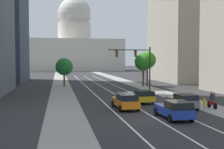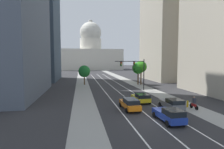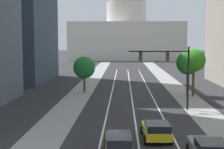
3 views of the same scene
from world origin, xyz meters
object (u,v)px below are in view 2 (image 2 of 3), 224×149
Objects in this scene: car_gray at (172,104)px; street_tree_far_right at (138,68)px; car_orange at (130,104)px; street_tree_near_left at (84,71)px; capitol_building at (91,54)px; car_blue at (169,115)px; traffic_signal_mast at (135,68)px; street_tree_near_right at (141,67)px; fire_hydrant at (187,104)px; cyclist at (194,103)px; car_yellow at (141,98)px.

street_tree_far_right is at bearing -6.86° from car_gray.
street_tree_near_left is at bearing 9.49° from car_orange.
street_tree_far_right is (7.61, -87.78, -7.09)m from capitol_building.
capitol_building is at bearing 3.06° from car_gray.
car_blue reaches higher than car_orange.
car_orange is at bearing -109.48° from traffic_signal_mast.
car_orange is 0.69× the size of traffic_signal_mast.
fire_hydrant is at bearing -93.43° from street_tree_near_right.
street_tree_near_right is at bearing 64.23° from traffic_signal_mast.
car_blue is 7.10m from cyclist.
cyclist is at bearing -86.42° from capitol_building.
cyclist is 0.28× the size of street_tree_far_right.
capitol_building reaches higher than traffic_signal_mast.
street_tree_far_right is at bearing 68.49° from traffic_signal_mast.
traffic_signal_mast is 1.31× the size of street_tree_near_left.
car_blue is 0.66× the size of traffic_signal_mast.
car_yellow is at bearing -1.40° from car_blue.
fire_hydrant is 0.15× the size of street_tree_far_right.
street_tree_near_right is (1.45, 24.16, 4.35)m from fire_hydrant.
traffic_signal_mast reaches higher than street_tree_far_right.
car_yellow is 2.39× the size of cyclist.
cyclist is 25.65m from street_tree_near_right.
car_orange is 8.57m from cyclist.
traffic_signal_mast reaches higher than street_tree_near_right.
street_tree_near_right reaches higher than car_orange.
car_blue is 0.75× the size of street_tree_far_right.
capitol_building is 88.39m from street_tree_far_right.
traffic_signal_mast is (5.27, 14.90, 4.03)m from car_orange.
capitol_building is at bearing -0.39° from cyclist.
car_blue is at bearing 122.57° from cyclist.
capitol_building is 7.10× the size of street_tree_far_right.
cyclist is (2.95, -0.37, 0.05)m from car_gray.
fire_hydrant is 0.14× the size of street_tree_near_right.
fire_hydrant is at bearing -86.49° from capitol_building.
street_tree_far_right is (6.22, 20.64, 3.67)m from car_yellow.
car_gray is 16.25m from traffic_signal_mast.
car_gray is (2.76, -4.55, 0.04)m from car_yellow.
car_orange is at bearing 141.18° from car_yellow.
street_tree_far_right reaches higher than car_yellow.
cyclist reaches higher than fire_hydrant.
car_orange is at bearing -111.95° from street_tree_near_right.
car_blue is at bearing -96.99° from traffic_signal_mast.
capitol_building is 9.53× the size of car_blue.
car_gray is (5.53, -0.85, -0.01)m from car_orange.
traffic_signal_mast is 15.75m from street_tree_near_left.
street_tree_near_right is at bearing -20.76° from car_yellow.
car_yellow is at bearing -108.78° from street_tree_near_right.
capitol_building is at bearing 85.52° from street_tree_near_left.
car_orange is at bearing 77.85° from cyclist.
traffic_signal_mast reaches higher than car_gray.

